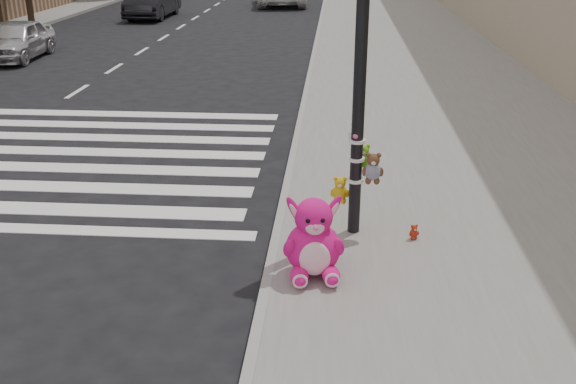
# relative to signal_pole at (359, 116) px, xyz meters

# --- Properties ---
(ground) EXTENTS (120.00, 120.00, 0.00)m
(ground) POSITION_rel_signal_pole_xyz_m (-2.62, -1.81, -1.77)
(ground) COLOR black
(ground) RESTS_ON ground
(sidewalk_near) EXTENTS (7.00, 80.00, 0.14)m
(sidewalk_near) POSITION_rel_signal_pole_xyz_m (2.38, 8.19, -1.70)
(sidewalk_near) COLOR slate
(sidewalk_near) RESTS_ON ground
(curb_edge) EXTENTS (0.12, 80.00, 0.15)m
(curb_edge) POSITION_rel_signal_pole_xyz_m (-1.07, 8.19, -1.70)
(curb_edge) COLOR gray
(curb_edge) RESTS_ON ground
(signal_pole) EXTENTS (0.70, 0.49, 4.00)m
(signal_pole) POSITION_rel_signal_pole_xyz_m (0.00, 0.00, 0.00)
(signal_pole) COLOR black
(signal_pole) RESTS_ON sidewalk_near
(pink_bunny) EXTENTS (0.73, 0.82, 1.03)m
(pink_bunny) POSITION_rel_signal_pole_xyz_m (-0.53, -1.24, -1.21)
(pink_bunny) COLOR #E71380
(pink_bunny) RESTS_ON sidewalk_near
(red_teddy) EXTENTS (0.17, 0.14, 0.21)m
(red_teddy) POSITION_rel_signal_pole_xyz_m (0.78, -0.20, -1.53)
(red_teddy) COLOR #AE2711
(red_teddy) RESTS_ON sidewalk_near
(car_silver_far) EXTENTS (1.64, 3.71, 1.24)m
(car_silver_far) POSITION_rel_signal_pole_xyz_m (-10.71, 12.49, -1.15)
(car_silver_far) COLOR #BCBBC0
(car_silver_far) RESTS_ON ground
(car_dark_far) EXTENTS (1.69, 4.66, 1.53)m
(car_dark_far) POSITION_rel_signal_pole_xyz_m (-9.12, 23.13, -1.01)
(car_dark_far) COLOR black
(car_dark_far) RESTS_ON ground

